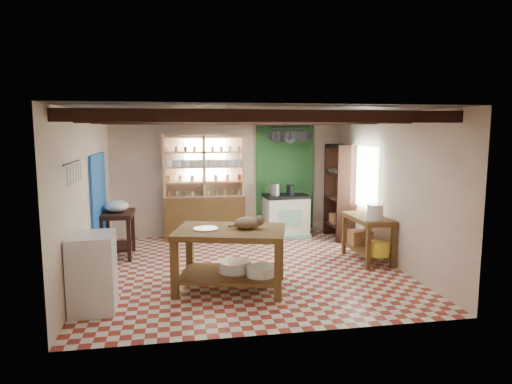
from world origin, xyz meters
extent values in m
cube|color=maroon|center=(0.00, 0.00, -0.01)|extent=(5.00, 5.00, 0.02)
cube|color=#47484D|center=(0.00, 0.00, 2.60)|extent=(5.00, 5.00, 0.02)
cube|color=beige|center=(0.00, 2.50, 1.30)|extent=(5.00, 0.04, 2.60)
cube|color=beige|center=(0.00, -2.50, 1.30)|extent=(5.00, 0.04, 2.60)
cube|color=beige|center=(-2.50, 0.00, 1.30)|extent=(0.04, 5.00, 2.60)
cube|color=beige|center=(2.50, 0.00, 1.30)|extent=(0.04, 5.00, 2.60)
cube|color=black|center=(0.00, 0.00, 2.48)|extent=(5.00, 3.80, 0.15)
cube|color=blue|center=(-2.47, 0.90, 1.10)|extent=(0.04, 1.40, 1.60)
cube|color=#215425|center=(1.25, 2.47, 1.25)|extent=(1.30, 0.04, 2.30)
cube|color=silver|center=(-0.50, 2.48, 1.70)|extent=(0.90, 0.02, 0.80)
cube|color=silver|center=(2.48, 1.00, 1.40)|extent=(0.02, 1.30, 1.20)
cube|color=black|center=(-2.44, -1.20, 1.78)|extent=(0.06, 0.90, 0.28)
cube|color=black|center=(1.25, 2.05, 2.18)|extent=(0.86, 0.12, 0.36)
cube|color=#DDA87F|center=(-0.55, 2.31, 1.10)|extent=(1.70, 0.34, 2.20)
cube|color=black|center=(2.28, 1.80, 1.00)|extent=(0.40, 0.86, 2.00)
cube|color=brown|center=(-0.38, -0.90, 0.44)|extent=(1.78, 1.41, 0.89)
cube|color=white|center=(1.20, 2.15, 0.45)|extent=(0.96, 0.68, 0.91)
cube|color=black|center=(-2.20, 1.10, 0.42)|extent=(0.58, 0.83, 0.84)
cube|color=white|center=(-2.22, -1.39, 0.50)|extent=(0.58, 0.68, 1.00)
cube|color=brown|center=(2.18, 0.09, 0.40)|extent=(0.59, 1.14, 0.80)
ellipsoid|color=#907453|center=(-0.13, -0.92, 0.98)|extent=(0.42, 0.33, 0.18)
cylinder|color=#ADAEB5|center=(-0.73, -0.86, 0.90)|extent=(0.43, 0.43, 0.02)
cylinder|color=white|center=(-0.32, -0.86, 0.31)|extent=(0.56, 0.56, 0.16)
cylinder|color=white|center=(0.03, -1.11, 0.31)|extent=(0.50, 0.50, 0.14)
cylinder|color=#ADAEB5|center=(0.95, 2.14, 1.03)|extent=(0.23, 0.23, 0.25)
cylinder|color=black|center=(1.30, 2.16, 1.01)|extent=(0.18, 0.18, 0.21)
ellipsoid|color=white|center=(-2.20, 1.10, 0.94)|extent=(0.43, 0.43, 0.21)
cylinder|color=white|center=(2.14, -0.26, 0.93)|extent=(0.28, 0.28, 0.27)
cube|color=#A46D42|center=(2.17, 0.39, 0.35)|extent=(0.39, 0.32, 0.27)
cylinder|color=yellow|center=(2.19, -0.36, 0.33)|extent=(0.34, 0.34, 0.24)
camera|label=1|loc=(-1.14, -7.32, 2.33)|focal=32.00mm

